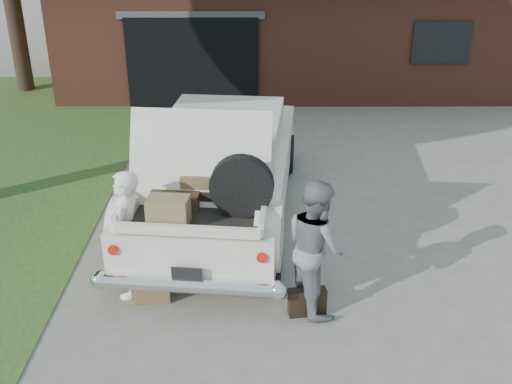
{
  "coord_description": "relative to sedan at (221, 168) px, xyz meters",
  "views": [
    {
      "loc": [
        -0.04,
        -6.54,
        4.45
      ],
      "look_at": [
        0.0,
        0.6,
        1.1
      ],
      "focal_mm": 42.0,
      "sensor_mm": 36.0,
      "label": 1
    }
  ],
  "objects": [
    {
      "name": "ground",
      "position": [
        0.54,
        -2.11,
        -0.81
      ],
      "size": [
        90.0,
        90.0,
        0.0
      ],
      "primitive_type": "plane",
      "color": "gray",
      "rests_on": "ground"
    },
    {
      "name": "house",
      "position": [
        1.52,
        9.36,
        0.86
      ],
      "size": [
        12.8,
        7.8,
        3.3
      ],
      "color": "brown",
      "rests_on": "ground"
    },
    {
      "name": "sedan",
      "position": [
        0.0,
        0.0,
        0.0
      ],
      "size": [
        2.68,
        5.71,
        2.21
      ],
      "rotation": [
        0.0,
        0.0,
        -0.1
      ],
      "color": "white",
      "rests_on": "ground"
    },
    {
      "name": "woman_left",
      "position": [
        -1.06,
        -2.2,
        0.03
      ],
      "size": [
        0.48,
        0.66,
        1.69
      ],
      "primitive_type": "imported",
      "rotation": [
        0.0,
        0.0,
        -1.7
      ],
      "color": "white",
      "rests_on": "ground"
    },
    {
      "name": "woman_right",
      "position": [
        1.24,
        -2.5,
        0.04
      ],
      "size": [
        0.9,
        1.01,
        1.7
      ],
      "primitive_type": "imported",
      "rotation": [
        0.0,
        0.0,
        1.95
      ],
      "color": "slate",
      "rests_on": "ground"
    },
    {
      "name": "suitcase_left",
      "position": [
        -0.77,
        -2.41,
        -0.64
      ],
      "size": [
        0.46,
        0.19,
        0.35
      ],
      "primitive_type": "cube",
      "rotation": [
        0.0,
        0.0,
        0.11
      ],
      "color": "olive",
      "rests_on": "ground"
    },
    {
      "name": "suitcase_right",
      "position": [
        1.15,
        -2.67,
        -0.64
      ],
      "size": [
        0.47,
        0.21,
        0.35
      ],
      "primitive_type": "cube",
      "rotation": [
        0.0,
        0.0,
        0.14
      ],
      "color": "black",
      "rests_on": "ground"
    }
  ]
}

